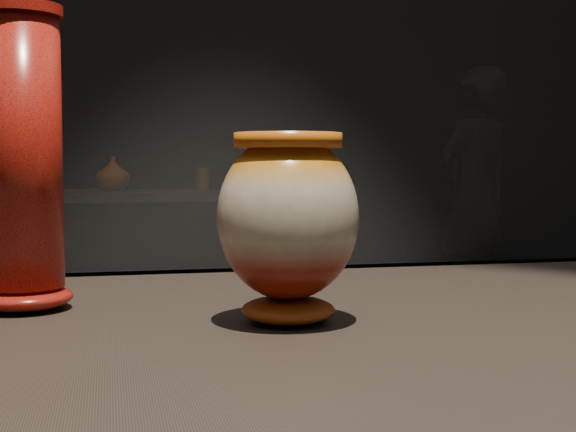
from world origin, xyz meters
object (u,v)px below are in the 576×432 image
object	(u,v)px
main_vase	(288,219)
visitor	(474,198)
back_shelf	(87,239)
tall_vase	(21,164)

from	to	relation	value
main_vase	visitor	distance (m)	4.45
back_shelf	visitor	xyz separation A→B (m)	(2.39, 0.23, 0.19)
back_shelf	tall_vase	bearing A→B (deg)	-89.65
back_shelf	visitor	bearing A→B (deg)	5.50
tall_vase	main_vase	bearing A→B (deg)	-26.23
main_vase	back_shelf	world-z (taller)	main_vase
tall_vase	visitor	xyz separation A→B (m)	(2.37, 3.78, -0.24)
tall_vase	back_shelf	world-z (taller)	tall_vase
tall_vase	visitor	world-z (taller)	visitor
main_vase	back_shelf	xyz separation A→B (m)	(-0.29, 3.69, -0.37)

